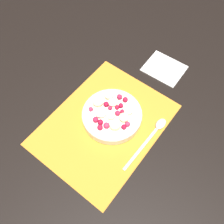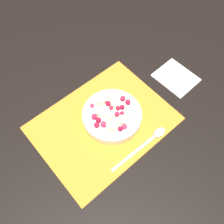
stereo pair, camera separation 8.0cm
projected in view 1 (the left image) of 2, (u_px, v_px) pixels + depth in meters
ground_plane at (105, 125)px, 0.83m from camera, size 3.00×3.00×0.00m
placemat at (105, 124)px, 0.83m from camera, size 0.44×0.33×0.01m
fruit_bowl at (112, 115)px, 0.82m from camera, size 0.20×0.20×0.05m
spoon at (153, 133)px, 0.80m from camera, size 0.22×0.03×0.01m
napkin at (164, 68)px, 0.95m from camera, size 0.13×0.15×0.01m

